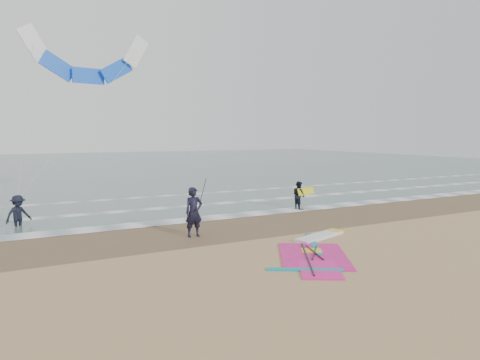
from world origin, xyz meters
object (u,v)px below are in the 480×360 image
person_wading (18,207)px  windsurf_rig (317,250)px  person_standing (194,212)px  person_walking (299,195)px  surf_kite (88,62)px

person_wading → windsurf_rig: bearing=-72.8°
person_standing → person_walking: person_standing is taller
person_standing → person_walking: (7.41, 3.26, -0.23)m
person_wading → surf_kite: bearing=14.6°
windsurf_rig → person_walking: 8.46m
person_walking → person_wading: (-13.67, 2.09, 0.11)m
windsurf_rig → person_walking: bearing=59.2°
person_standing → person_wading: bearing=137.6°
person_walking → person_wading: bearing=79.6°
person_wading → surf_kite: 8.66m
person_wading → surf_kite: size_ratio=0.21×
person_walking → person_wading: 13.83m
person_wading → person_standing: bearing=-68.4°
windsurf_rig → person_wading: size_ratio=3.05×
windsurf_rig → surf_kite: bearing=114.1°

